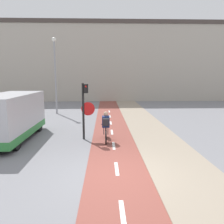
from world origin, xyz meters
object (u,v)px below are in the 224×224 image
object	(u,v)px
traffic_light_pole	(85,105)
street_lamp_far	(55,67)
van	(10,117)
cyclist_near	(106,127)

from	to	relation	value
traffic_light_pole	street_lamp_far	bearing A→B (deg)	111.64
traffic_light_pole	van	world-z (taller)	traffic_light_pole
traffic_light_pole	street_lamp_far	world-z (taller)	street_lamp_far
street_lamp_far	van	distance (m)	8.39
traffic_light_pole	street_lamp_far	xyz separation A→B (m)	(-3.15, 7.94, 2.14)
van	street_lamp_far	bearing A→B (deg)	85.96
cyclist_near	street_lamp_far	bearing A→B (deg)	116.56
cyclist_near	van	xyz separation A→B (m)	(-4.73, 0.46, 0.42)
cyclist_near	van	distance (m)	4.77
street_lamp_far	cyclist_near	distance (m)	9.87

